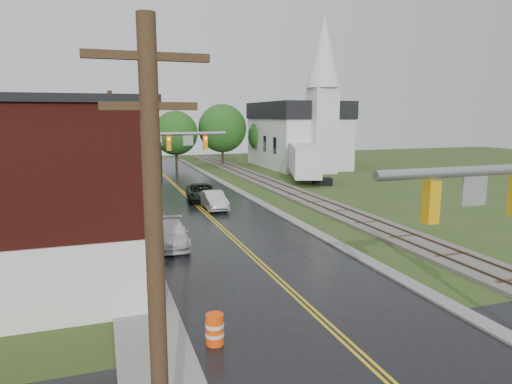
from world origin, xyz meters
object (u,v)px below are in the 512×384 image
suv_dark (201,193)px  construction_barrel (215,329)px  utility_pole_c (107,142)px  tree_left_e (87,141)px  tree_left_c (28,148)px  pickup_white (171,234)px  utility_pole_a (157,301)px  church (301,127)px  traffic_signal_far (159,151)px  sedan_silver (214,200)px  utility_pole_b (113,163)px  semi_trailer (304,159)px

suv_dark → construction_barrel: (-5.03, -25.53, -0.21)m
utility_pole_c → tree_left_e: 2.79m
tree_left_c → pickup_white: 23.35m
pickup_white → construction_barrel: size_ratio=4.39×
utility_pole_a → tree_left_e: 45.94m
church → utility_pole_a: size_ratio=2.22×
traffic_signal_far → utility_pole_c: 17.33m
sedan_silver → construction_barrel: bearing=-103.9°
utility_pole_b → construction_barrel: size_ratio=8.38×
church → utility_pole_c: church is taller
tree_left_c → pickup_white: (10.01, -20.74, -3.83)m
semi_trailer → suv_dark: bearing=-146.1°
semi_trailer → construction_barrel: 40.24m
church → tree_left_c: (-33.85, -13.84, -1.32)m
pickup_white → construction_barrel: bearing=-87.3°
utility_pole_b → tree_left_e: 23.99m
semi_trailer → pickup_white: bearing=-129.6°
church → utility_pole_a: church is taller
church → suv_dark: size_ratio=3.70×
tree_left_c → sedan_silver: size_ratio=1.72×
semi_trailer → utility_pole_a: bearing=-117.5°
pickup_white → church: bearing=60.0°
tree_left_c → semi_trailer: 29.21m
utility_pole_a → tree_left_e: (-2.05, 45.90, 0.09)m
utility_pole_a → utility_pole_b: (0.00, 22.00, 0.00)m
suv_dark → sedan_silver: size_ratio=1.22×
utility_pole_b → sedan_silver: bearing=40.5°
church → traffic_signal_far: size_ratio=2.72×
utility_pole_a → construction_barrel: bearing=69.8°
utility_pole_a → tree_left_e: utility_pole_a is taller
utility_pole_b → construction_barrel: utility_pole_b is taller
traffic_signal_far → tree_left_c: tree_left_c is taller
pickup_white → utility_pole_b: bearing=140.7°
church → sedan_silver: 31.88m
traffic_signal_far → tree_left_e: size_ratio=0.90×
church → suv_dark: 29.06m
suv_dark → sedan_silver: 3.87m
sedan_silver → traffic_signal_far: bearing=-159.9°
tree_left_e → construction_barrel: bearing=-83.2°
utility_pole_c → tree_left_e: bearing=137.2°
traffic_signal_far → suv_dark: 8.16m
utility_pole_b → tree_left_c: size_ratio=1.18×
pickup_white → semi_trailer: 29.92m
traffic_signal_far → construction_barrel: traffic_signal_far is taller
suv_dark → construction_barrel: size_ratio=5.03×
tree_left_c → construction_barrel: bearing=-73.7°
utility_pole_c → semi_trailer: (21.99, -1.82, -2.30)m
utility_pole_b → tree_left_c: bearing=111.5°
traffic_signal_far → semi_trailer: 24.19m
tree_left_e → suv_dark: bearing=-54.2°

